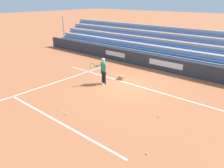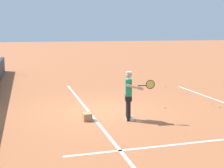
# 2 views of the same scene
# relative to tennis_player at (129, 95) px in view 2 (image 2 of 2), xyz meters

# --- Properties ---
(ground_plane) EXTENTS (160.00, 160.00, 0.00)m
(ground_plane) POSITION_rel_tennis_player_xyz_m (-1.47, -0.64, -0.89)
(ground_plane) COLOR #B7663D
(court_baseline_white) EXTENTS (12.00, 0.10, 0.01)m
(court_baseline_white) POSITION_rel_tennis_player_xyz_m (-1.47, -1.14, -0.89)
(court_baseline_white) COLOR white
(court_baseline_white) RESTS_ON ground
(court_service_line_white) EXTENTS (8.22, 0.10, 0.01)m
(court_service_line_white) POSITION_rel_tennis_player_xyz_m (-1.47, 4.86, -0.89)
(court_service_line_white) COLOR white
(court_service_line_white) RESTS_ON ground
(tennis_player) EXTENTS (0.73, 0.96, 1.71)m
(tennis_player) POSITION_rel_tennis_player_xyz_m (0.00, 0.00, 0.00)
(tennis_player) COLOR black
(tennis_player) RESTS_ON ground
(ball_box_cardboard) EXTENTS (0.41, 0.31, 0.26)m
(ball_box_cardboard) POSITION_rel_tennis_player_xyz_m (-0.37, -1.42, -0.76)
(ball_box_cardboard) COLOR #A87F51
(ball_box_cardboard) RESTS_ON ground
(tennis_ball_on_baseline) EXTENTS (0.07, 0.07, 0.07)m
(tennis_ball_on_baseline) POSITION_rel_tennis_player_xyz_m (-0.76, 4.18, -0.86)
(tennis_ball_on_baseline) COLOR #CCE533
(tennis_ball_on_baseline) RESTS_ON ground
(tennis_ball_far_right) EXTENTS (0.07, 0.07, 0.07)m
(tennis_ball_far_right) POSITION_rel_tennis_player_xyz_m (-1.36, 4.20, -0.86)
(tennis_ball_far_right) COLOR #CCE533
(tennis_ball_far_right) RESTS_ON ground
(tennis_ball_far_left) EXTENTS (0.07, 0.07, 0.07)m
(tennis_ball_far_left) POSITION_rel_tennis_player_xyz_m (-1.25, 1.96, -0.86)
(tennis_ball_far_left) COLOR #CCE533
(tennis_ball_far_left) RESTS_ON ground
(tennis_ball_near_player) EXTENTS (0.07, 0.07, 0.07)m
(tennis_ball_near_player) POSITION_rel_tennis_player_xyz_m (-4.94, 1.52, -0.86)
(tennis_ball_near_player) COLOR #CCE533
(tennis_ball_near_player) RESTS_ON ground
(tennis_ball_by_box) EXTENTS (0.07, 0.07, 0.07)m
(tennis_ball_by_box) POSITION_rel_tennis_player_xyz_m (-5.94, 4.17, -0.86)
(tennis_ball_by_box) COLOR #CCE533
(tennis_ball_by_box) RESTS_ON ground
(tennis_ball_toward_net) EXTENTS (0.07, 0.07, 0.07)m
(tennis_ball_toward_net) POSITION_rel_tennis_player_xyz_m (-0.94, -1.51, -0.86)
(tennis_ball_toward_net) COLOR #CCE533
(tennis_ball_toward_net) RESTS_ON ground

